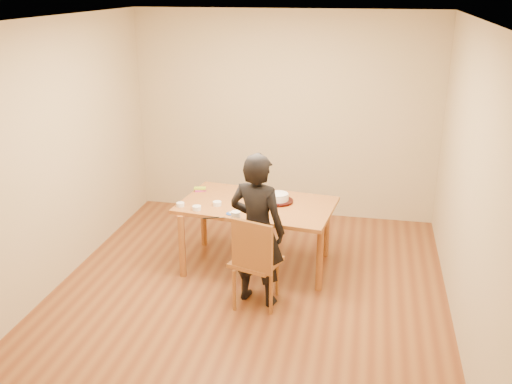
% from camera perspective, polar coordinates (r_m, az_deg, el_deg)
% --- Properties ---
extents(room_shell, '(4.00, 4.50, 2.70)m').
position_cam_1_polar(room_shell, '(5.72, -0.09, 3.46)').
color(room_shell, brown).
rests_on(room_shell, ground).
extents(dining_table, '(1.74, 1.16, 0.04)m').
position_cam_1_polar(dining_table, '(6.18, 0.09, -1.32)').
color(dining_table, brown).
rests_on(dining_table, floor).
extents(dining_chair, '(0.53, 0.53, 0.04)m').
position_cam_1_polar(dining_chair, '(5.58, 0.02, -7.00)').
color(dining_chair, brown).
rests_on(dining_chair, floor).
extents(cake_plate, '(0.31, 0.31, 0.02)m').
position_cam_1_polar(cake_plate, '(6.21, 2.29, -0.92)').
color(cake_plate, '#B50D0C').
rests_on(cake_plate, dining_table).
extents(cake, '(0.21, 0.21, 0.07)m').
position_cam_1_polar(cake, '(6.19, 2.30, -0.52)').
color(cake, white).
rests_on(cake, cake_plate).
extents(frosting_dome, '(0.21, 0.21, 0.03)m').
position_cam_1_polar(frosting_dome, '(6.18, 2.30, -0.12)').
color(frosting_dome, white).
rests_on(frosting_dome, cake).
extents(frosting_tub, '(0.09, 0.09, 0.08)m').
position_cam_1_polar(frosting_tub, '(5.75, -2.03, -2.36)').
color(frosting_tub, white).
rests_on(frosting_tub, dining_table).
extents(frosting_lid, '(0.09, 0.09, 0.01)m').
position_cam_1_polar(frosting_lid, '(5.90, -2.57, -2.17)').
color(frosting_lid, '#1A41AA').
rests_on(frosting_lid, dining_table).
extents(frosting_dollop, '(0.04, 0.04, 0.02)m').
position_cam_1_polar(frosting_dollop, '(5.90, -2.57, -2.06)').
color(frosting_dollop, white).
rests_on(frosting_dollop, frosting_lid).
extents(ramekin_green, '(0.09, 0.09, 0.04)m').
position_cam_1_polar(ramekin_green, '(6.02, -5.95, -1.60)').
color(ramekin_green, white).
rests_on(ramekin_green, dining_table).
extents(ramekin_yellow, '(0.09, 0.09, 0.04)m').
position_cam_1_polar(ramekin_yellow, '(6.12, -3.91, -1.16)').
color(ramekin_yellow, white).
rests_on(ramekin_yellow, dining_table).
extents(ramekin_multi, '(0.08, 0.08, 0.04)m').
position_cam_1_polar(ramekin_multi, '(6.14, -7.57, -1.25)').
color(ramekin_multi, white).
rests_on(ramekin_multi, dining_table).
extents(candy_box_pink, '(0.14, 0.11, 0.02)m').
position_cam_1_polar(candy_box_pink, '(6.57, -5.59, 0.19)').
color(candy_box_pink, '#D6326C').
rests_on(candy_box_pink, dining_table).
extents(candy_box_green, '(0.14, 0.09, 0.02)m').
position_cam_1_polar(candy_box_green, '(6.56, -5.63, 0.37)').
color(candy_box_green, green).
rests_on(candy_box_green, candy_box_pink).
extents(spatula, '(0.17, 0.08, 0.01)m').
position_cam_1_polar(spatula, '(5.81, -4.53, -2.60)').
color(spatula, black).
rests_on(spatula, dining_table).
extents(person, '(0.63, 0.49, 1.54)m').
position_cam_1_polar(person, '(5.48, 0.11, -3.80)').
color(person, black).
rests_on(person, floor).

